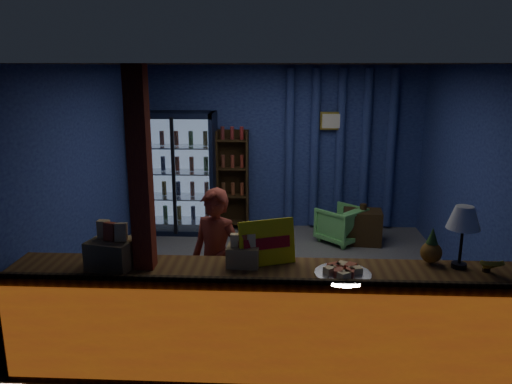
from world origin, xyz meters
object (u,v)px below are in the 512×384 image
Objects in this scene: pastry_tray at (343,273)px; table_lamp at (464,220)px; shopkeeper at (216,263)px; green_chair at (341,224)px.

pastry_tray is 0.86× the size of table_lamp.
table_lamp is at bearing 12.34° from pastry_tray.
table_lamp is (0.98, 0.22, 0.39)m from pastry_tray.
shopkeeper is 3.14m from green_chair.
shopkeeper reaches higher than pastry_tray.
green_chair is 3.46m from table_lamp.
pastry_tray is (-0.40, -3.45, 0.70)m from green_chair.
shopkeeper is 2.44× the size of green_chair.
pastry_tray is 1.08m from table_lamp.
shopkeeper is at bearing 146.38° from pastry_tray.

